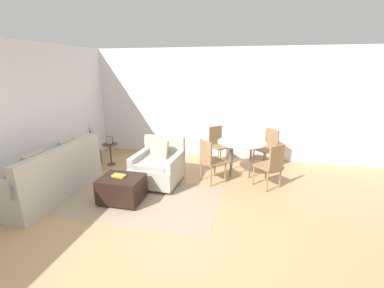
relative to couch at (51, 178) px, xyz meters
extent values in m
plane|color=tan|center=(2.29, -0.55, -0.32)|extent=(20.00, 20.00, 0.00)
cube|color=white|center=(2.29, 2.87, 1.05)|extent=(12.00, 0.06, 2.75)
cube|color=white|center=(-0.57, 0.95, 1.05)|extent=(0.06, 12.00, 2.75)
cube|color=gray|center=(1.58, 0.17, -0.32)|extent=(3.00, 1.68, 0.00)
cube|color=brown|center=(1.58, -0.46, -0.32)|extent=(2.94, 0.06, 0.00)
cube|color=brown|center=(1.58, -0.25, -0.32)|extent=(2.94, 0.06, 0.00)
cube|color=brown|center=(1.58, -0.04, -0.32)|extent=(2.94, 0.06, 0.00)
cube|color=brown|center=(1.58, 0.17, -0.32)|extent=(2.94, 0.06, 0.00)
cube|color=brown|center=(1.58, 0.38, -0.32)|extent=(2.94, 0.06, 0.00)
cube|color=brown|center=(1.58, 0.59, -0.32)|extent=(2.94, 0.06, 0.00)
cube|color=brown|center=(1.58, 0.80, -0.32)|extent=(2.94, 0.06, 0.00)
cube|color=#B2ADA3|center=(-0.05, 0.00, -0.10)|extent=(0.89, 2.05, 0.45)
cube|color=#B2ADA3|center=(0.32, 0.00, 0.38)|extent=(0.14, 2.05, 0.50)
cube|color=#B2ADA3|center=(-0.05, 0.96, 0.26)|extent=(0.82, 0.12, 0.26)
cube|color=tan|center=(0.04, 0.46, 0.41)|extent=(0.19, 0.40, 0.41)
cube|color=tan|center=(0.04, -0.36, 0.41)|extent=(0.19, 0.40, 0.41)
cube|color=#B2ADA3|center=(1.76, 0.89, -0.08)|extent=(0.93, 0.98, 0.36)
cube|color=#B2ADA3|center=(1.75, 0.85, 0.15)|extent=(0.68, 0.85, 0.10)
cube|color=#B2ADA3|center=(1.78, 1.30, 0.33)|extent=(0.88, 0.16, 0.47)
cube|color=#B2ADA3|center=(1.38, 0.91, 0.20)|extent=(0.16, 0.87, 0.20)
cube|color=#B2ADA3|center=(2.13, 0.87, 0.20)|extent=(0.16, 0.87, 0.20)
cylinder|color=brown|center=(1.38, 0.52, -0.29)|extent=(0.05, 0.05, 0.06)
cylinder|color=brown|center=(2.09, 0.48, -0.29)|extent=(0.05, 0.05, 0.06)
cylinder|color=brown|center=(1.42, 1.30, -0.29)|extent=(0.05, 0.05, 0.06)
cylinder|color=brown|center=(2.13, 1.26, -0.29)|extent=(0.05, 0.05, 0.06)
cube|color=tan|center=(1.76, 1.01, 0.36)|extent=(0.36, 0.22, 0.37)
cube|color=black|center=(1.40, 0.05, -0.08)|extent=(0.71, 0.58, 0.42)
cylinder|color=black|center=(1.09, -0.19, -0.30)|extent=(0.04, 0.04, 0.04)
cylinder|color=black|center=(1.71, -0.19, -0.30)|extent=(0.04, 0.04, 0.04)
cylinder|color=black|center=(1.09, 0.29, -0.30)|extent=(0.04, 0.04, 0.04)
cylinder|color=black|center=(1.71, 0.29, -0.30)|extent=(0.04, 0.04, 0.04)
cube|color=gold|center=(1.35, 0.08, 0.15)|extent=(0.25, 0.16, 0.03)
cube|color=#333338|center=(1.33, 0.18, 0.14)|extent=(0.13, 0.15, 0.01)
cylinder|color=#333338|center=(-0.15, 1.57, -0.16)|extent=(0.35, 0.35, 0.32)
cylinder|color=black|center=(-0.15, 1.57, -0.01)|extent=(0.32, 0.32, 0.02)
cone|color=#2D6B38|center=(-0.12, 1.57, 0.30)|extent=(0.05, 0.14, 0.61)
cone|color=#2D6B38|center=(-0.12, 1.61, 0.24)|extent=(0.09, 0.09, 0.50)
cone|color=#2D6B38|center=(-0.16, 1.62, 0.30)|extent=(0.08, 0.05, 0.60)
cone|color=#2D6B38|center=(-0.22, 1.62, 0.34)|extent=(0.11, 0.12, 0.69)
cone|color=#2D6B38|center=(-0.20, 1.58, 0.35)|extent=(0.05, 0.13, 0.71)
cone|color=#2D6B38|center=(-0.22, 1.53, 0.26)|extent=(0.10, 0.12, 0.53)
cone|color=#2D6B38|center=(-0.16, 1.54, 0.33)|extent=(0.11, 0.05, 0.67)
cone|color=#2D6B38|center=(-0.13, 1.54, 0.30)|extent=(0.10, 0.09, 0.62)
cylinder|color=#4C3828|center=(0.28, 1.63, 0.19)|extent=(0.37, 0.37, 0.02)
cylinder|color=#4C3828|center=(0.28, 1.63, -0.06)|extent=(0.04, 0.04, 0.49)
cylinder|color=#4C3828|center=(0.28, 1.63, -0.32)|extent=(0.20, 0.20, 0.02)
cube|color=black|center=(0.28, 1.63, 0.29)|extent=(0.18, 0.05, 0.18)
cube|color=#B2A893|center=(0.28, 1.62, 0.29)|extent=(0.15, 0.04, 0.16)
cube|color=black|center=(0.28, 1.65, 0.24)|extent=(0.02, 0.04, 0.09)
cylinder|color=#8C9E99|center=(3.37, 1.77, 0.41)|extent=(1.05, 1.05, 0.01)
cylinder|color=#59595B|center=(3.17, 1.57, 0.04)|extent=(0.04, 0.04, 0.73)
cylinder|color=#59595B|center=(3.58, 1.57, 0.04)|extent=(0.04, 0.04, 0.73)
cylinder|color=#59595B|center=(3.17, 1.98, 0.04)|extent=(0.04, 0.04, 0.73)
cylinder|color=#59595B|center=(3.58, 1.98, 0.04)|extent=(0.04, 0.04, 0.73)
cube|color=#93704C|center=(2.84, 1.24, 0.11)|extent=(0.59, 0.59, 0.03)
cube|color=#93704C|center=(2.70, 1.10, 0.35)|extent=(0.29, 0.29, 0.45)
cylinder|color=#93704C|center=(3.09, 1.24, -0.11)|extent=(0.03, 0.03, 0.42)
cylinder|color=#93704C|center=(2.84, 1.49, -0.11)|extent=(0.03, 0.03, 0.42)
cylinder|color=#93704C|center=(2.84, 0.98, -0.11)|extent=(0.03, 0.03, 0.42)
cylinder|color=#93704C|center=(2.58, 1.24, -0.11)|extent=(0.03, 0.03, 0.42)
cube|color=#93704C|center=(3.91, 1.24, 0.11)|extent=(0.59, 0.59, 0.03)
cube|color=#93704C|center=(4.04, 1.10, 0.35)|extent=(0.29, 0.29, 0.45)
cylinder|color=#93704C|center=(3.91, 1.49, -0.11)|extent=(0.03, 0.03, 0.42)
cylinder|color=#93704C|center=(3.65, 1.24, -0.11)|extent=(0.03, 0.03, 0.42)
cylinder|color=#93704C|center=(4.16, 1.24, -0.11)|extent=(0.03, 0.03, 0.42)
cylinder|color=#93704C|center=(3.91, 0.98, -0.11)|extent=(0.03, 0.03, 0.42)
cube|color=#93704C|center=(2.84, 2.31, 0.11)|extent=(0.59, 0.59, 0.03)
cube|color=#93704C|center=(2.70, 2.44, 0.35)|extent=(0.29, 0.29, 0.45)
cylinder|color=#93704C|center=(2.84, 2.05, -0.11)|extent=(0.03, 0.03, 0.42)
cylinder|color=#93704C|center=(3.09, 2.31, -0.11)|extent=(0.03, 0.03, 0.42)
cylinder|color=#93704C|center=(2.58, 2.31, -0.11)|extent=(0.03, 0.03, 0.42)
cylinder|color=#93704C|center=(2.84, 2.56, -0.11)|extent=(0.03, 0.03, 0.42)
cube|color=#93704C|center=(3.91, 2.31, 0.11)|extent=(0.59, 0.59, 0.03)
cube|color=#93704C|center=(4.04, 2.44, 0.35)|extent=(0.29, 0.29, 0.45)
cylinder|color=#93704C|center=(3.65, 2.31, -0.11)|extent=(0.03, 0.03, 0.42)
cylinder|color=#93704C|center=(3.91, 2.05, -0.11)|extent=(0.03, 0.03, 0.42)
cylinder|color=#93704C|center=(3.91, 2.56, -0.11)|extent=(0.03, 0.03, 0.42)
cylinder|color=#93704C|center=(4.16, 2.31, -0.11)|extent=(0.03, 0.03, 0.42)
camera|label=1|loc=(3.52, -3.64, 1.97)|focal=24.00mm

